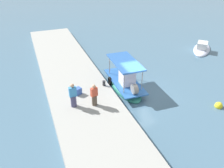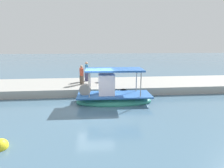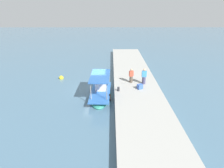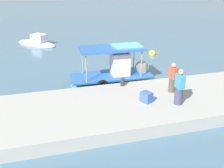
# 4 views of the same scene
# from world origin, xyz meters

# --- Properties ---
(ground_plane) EXTENTS (120.00, 120.00, 0.00)m
(ground_plane) POSITION_xyz_m (0.00, 0.00, 0.00)
(ground_plane) COLOR #476980
(dock_quay) EXTENTS (36.00, 4.94, 0.63)m
(dock_quay) POSITION_xyz_m (0.00, -4.66, 0.31)
(dock_quay) COLOR #A09F99
(dock_quay) RESTS_ON ground_plane
(main_fishing_boat) EXTENTS (5.39, 2.17, 2.75)m
(main_fishing_boat) POSITION_xyz_m (-1.29, -0.75, 0.46)
(main_fishing_boat) COLOR teal
(main_fishing_boat) RESTS_ON ground_plane
(fisherman_near_bollard) EXTENTS (0.41, 0.52, 1.80)m
(fisherman_near_bollard) POSITION_xyz_m (0.67, -5.53, 1.44)
(fisherman_near_bollard) COLOR #404062
(fisherman_near_bollard) RESTS_ON dock_quay
(fisherman_by_crate) EXTENTS (0.45, 0.52, 1.65)m
(fisherman_by_crate) POSITION_xyz_m (1.06, -4.13, 1.37)
(fisherman_by_crate) COLOR brown
(fisherman_by_crate) RESTS_ON dock_quay
(mooring_bollard) EXTENTS (0.24, 0.24, 0.44)m
(mooring_bollard) POSITION_xyz_m (-1.26, -2.61, 0.84)
(mooring_bollard) COLOR #2D2D33
(mooring_bollard) RESTS_ON dock_quay
(cargo_crate) EXTENTS (0.61, 0.66, 0.53)m
(cargo_crate) POSITION_xyz_m (-0.75, -4.91, 0.89)
(cargo_crate) COLOR #395EB4
(cargo_crate) RESTS_ON dock_quay
(marker_buoy) EXTENTS (0.58, 0.58, 0.58)m
(marker_buoy) POSITION_xyz_m (3.80, 4.64, 0.12)
(marker_buoy) COLOR yellow
(marker_buoy) RESTS_ON ground_plane
(moored_boat_near) EXTENTS (4.53, 4.55, 1.34)m
(moored_boat_near) POSITION_xyz_m (-5.85, 11.03, 0.18)
(moored_boat_near) COLOR silver
(moored_boat_near) RESTS_ON ground_plane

